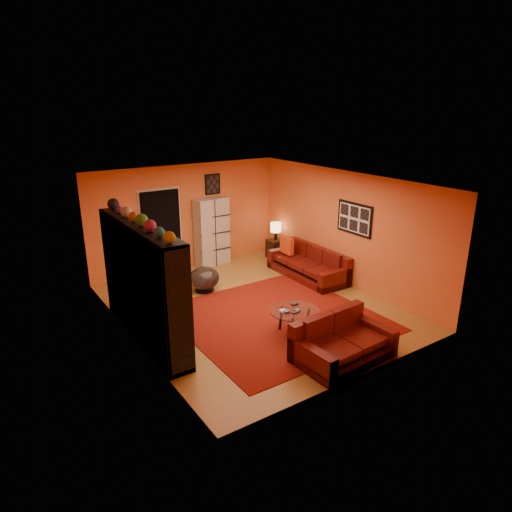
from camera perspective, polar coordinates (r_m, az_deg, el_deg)
floor at (r=9.48m, az=-0.42°, el=-6.39°), size 6.00×6.00×0.00m
ceiling at (r=8.70m, az=-0.46°, el=9.30°), size 6.00×6.00×0.00m
wall_back at (r=11.54m, az=-8.66°, el=4.86°), size 6.00×0.00×6.00m
wall_front at (r=6.86m, az=13.51°, el=-5.25°), size 6.00×0.00×6.00m
wall_left at (r=7.99m, az=-15.60°, el=-1.94°), size 0.00×6.00×6.00m
wall_right at (r=10.53m, az=11.03°, el=3.38°), size 0.00×6.00×6.00m
rug at (r=9.02m, az=2.59°, el=-7.78°), size 3.60×3.60×0.01m
doorway at (r=11.31m, az=-11.71°, el=2.92°), size 0.95×0.10×2.04m
wall_art_right at (r=10.24m, az=12.22°, el=4.60°), size 0.03×1.00×0.70m
wall_art_back at (r=11.70m, az=-5.45°, el=8.93°), size 0.42×0.03×0.52m
entertainment_unit at (r=8.15m, az=-13.96°, el=-3.29°), size 0.45×3.00×2.10m
tv at (r=8.10m, az=-13.36°, el=-3.85°), size 0.92×0.12×0.53m
sofa at (r=11.10m, az=6.78°, el=-1.10°), size 0.93×2.18×0.85m
loveseat at (r=7.76m, az=10.44°, el=-10.47°), size 1.65×1.04×0.85m
throw_pillow at (r=11.39m, az=3.87°, el=1.34°), size 0.12×0.42×0.42m
coffee_table at (r=8.33m, az=4.85°, el=-7.06°), size 0.91×0.91×0.45m
storage_cabinet at (r=11.73m, az=-5.53°, el=3.03°), size 0.90×0.46×1.74m
bowl_chair at (r=10.23m, az=-6.49°, el=-2.78°), size 0.68×0.68×0.55m
side_table at (r=12.35m, az=2.45°, el=0.91°), size 0.40×0.40×0.50m
table_lamp at (r=12.18m, az=2.49°, el=3.53°), size 0.28×0.28×0.47m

